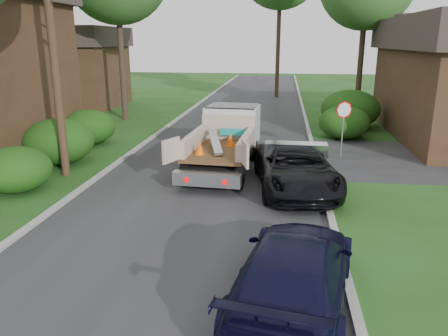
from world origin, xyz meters
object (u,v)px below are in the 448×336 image
(stop_sign, at_px, (343,117))
(black_pickup, at_px, (295,168))
(flatbed_truck, at_px, (228,135))
(utility_pole, at_px, (52,33))
(navy_suv, at_px, (294,271))
(house_left_far, at_px, (70,66))

(stop_sign, distance_m, black_pickup, 5.06)
(flatbed_truck, distance_m, black_pickup, 3.85)
(utility_pole, relative_size, navy_suv, 1.99)
(navy_suv, bearing_deg, utility_pole, -31.98)
(utility_pole, distance_m, flatbed_truck, 7.45)
(house_left_far, bearing_deg, black_pickup, -46.48)
(utility_pole, bearing_deg, flatbed_truck, 20.69)
(stop_sign, distance_m, flatbed_truck, 5.11)
(utility_pole, xyz_separation_m, house_left_far, (-8.02, 17.02, -2.12))
(flatbed_truck, bearing_deg, utility_pole, -156.02)
(stop_sign, bearing_deg, navy_suv, -101.06)
(flatbed_truck, xyz_separation_m, black_pickup, (2.68, -2.72, -0.50))
(black_pickup, relative_size, navy_suv, 1.08)
(stop_sign, relative_size, flatbed_truck, 0.40)
(flatbed_truck, bearing_deg, navy_suv, -72.22)
(utility_pole, height_order, house_left_far, utility_pole)
(black_pickup, bearing_deg, house_left_far, 125.53)
(utility_pole, distance_m, house_left_far, 18.93)
(flatbed_truck, relative_size, navy_suv, 1.23)
(flatbed_truck, height_order, navy_suv, flatbed_truck)
(house_left_far, bearing_deg, navy_suv, -56.12)
(utility_pole, bearing_deg, black_pickup, -3.20)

